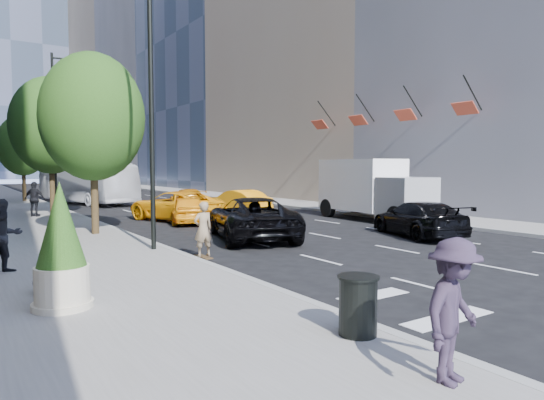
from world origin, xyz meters
TOP-DOWN VIEW (x-y plane):
  - ground at (0.00, 0.00)m, footprint 160.00×160.00m
  - sidewalk_left at (-9.00, 30.00)m, footprint 6.00×120.00m
  - sidewalk_right at (10.00, 30.00)m, footprint 4.00×120.00m
  - tower_right_mid at (22.00, 74.00)m, footprint 20.00×24.00m
  - tower_right_far at (22.00, 98.00)m, footprint 20.00×24.00m
  - lamp_near at (-6.32, 4.00)m, footprint 2.13×0.22m
  - lamp_far at (-6.32, 22.00)m, footprint 2.13×0.22m
  - tree_near at (-7.20, 9.00)m, footprint 4.20×4.20m
  - tree_mid at (-7.20, 19.00)m, footprint 4.50×4.50m
  - tree_far at (-7.20, 32.00)m, footprint 3.90×3.90m
  - traffic_signal at (-6.40, 40.00)m, footprint 2.48×0.53m
  - facade_flags at (10.64, 10.00)m, footprint 1.85×13.30m
  - skateboarder at (-5.60, 2.01)m, footprint 0.64×0.43m
  - black_sedan_lincoln at (-2.00, 5.00)m, footprint 4.65×6.74m
  - black_sedan_mercedes at (4.20, 1.68)m, footprint 3.67×5.55m
  - taxi_a at (-2.00, 11.50)m, footprint 2.93×4.58m
  - taxi_b at (2.46, 14.00)m, footprint 2.49×4.83m
  - taxi_c at (-2.00, 13.00)m, footprint 4.27×6.33m
  - taxi_d at (2.01, 20.50)m, footprint 2.70×4.87m
  - city_bus at (-3.20, 28.47)m, footprint 5.30×12.25m
  - box_truck at (7.08, 7.23)m, footprint 3.07×7.17m
  - pedestrian_a at (-11.06, 2.59)m, footprint 1.17×1.06m
  - pedestrian_b at (-8.29, 17.98)m, footprint 1.20×1.10m
  - pedestrian_c at (-6.84, -8.00)m, footprint 1.36×0.98m
  - trash_can at (-6.60, -6.00)m, footprint 0.64×0.64m
  - planter_shrub at (-10.40, -1.61)m, footprint 1.05×1.05m
  - garbage_bags at (-10.16, 0.04)m, footprint 1.14×1.10m

SIDE VIEW (x-z plane):
  - ground at x=0.00m, z-range 0.00..0.00m
  - sidewalk_left at x=-9.00m, z-range 0.00..0.15m
  - sidewalk_right at x=10.00m, z-range 0.00..0.15m
  - garbage_bags at x=-10.16m, z-range 0.14..0.70m
  - trash_can at x=-6.60m, z-range 0.15..1.10m
  - taxi_d at x=2.01m, z-range 0.00..1.34m
  - taxi_a at x=-2.00m, z-range 0.00..1.45m
  - black_sedan_mercedes at x=4.20m, z-range 0.00..1.49m
  - taxi_b at x=2.46m, z-range 0.00..1.52m
  - taxi_c at x=-2.00m, z-range 0.00..1.61m
  - black_sedan_lincoln at x=-2.00m, z-range 0.00..1.71m
  - skateboarder at x=-5.60m, z-range 0.00..1.74m
  - pedestrian_c at x=-6.84m, z-range 0.15..2.05m
  - pedestrian_a at x=-11.06m, z-range 0.15..2.11m
  - pedestrian_b at x=-8.29m, z-range 0.15..2.11m
  - planter_shrub at x=-10.40m, z-range 0.09..2.61m
  - city_bus at x=-3.20m, z-range 0.00..3.32m
  - box_truck at x=7.08m, z-range 0.03..3.37m
  - traffic_signal at x=-6.40m, z-range 1.63..6.83m
  - tree_far at x=-7.20m, z-range 1.16..8.09m
  - tree_near at x=-7.20m, z-range 1.24..8.70m
  - tree_mid at x=-7.20m, z-range 1.32..9.31m
  - lamp_near at x=-6.32m, z-range 0.81..10.81m
  - lamp_far at x=-6.32m, z-range 0.81..10.81m
  - facade_flags at x=10.64m, z-range 5.16..7.21m
  - tower_right_far at x=22.00m, z-range 0.00..50.00m
  - tower_right_mid at x=22.00m, z-range 0.00..65.00m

